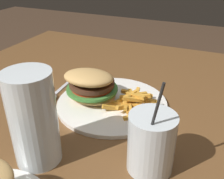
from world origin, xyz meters
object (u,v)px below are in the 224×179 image
meal_plate_near (101,93)px  juice_glass (151,145)px  beer_glass (34,120)px  spoon (50,97)px

meal_plate_near → juice_glass: bearing=137.0°
juice_glass → beer_glass: bearing=17.2°
meal_plate_near → beer_glass: (0.02, 0.24, 0.06)m
juice_glass → spoon: 0.36m
beer_glass → juice_glass: juice_glass is taller
meal_plate_near → juice_glass: juice_glass is taller
beer_glass → spoon: beer_glass is taller
meal_plate_near → beer_glass: bearing=84.4°
meal_plate_near → juice_glass: (-0.18, 0.17, 0.02)m
beer_glass → juice_glass: bearing=-162.8°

